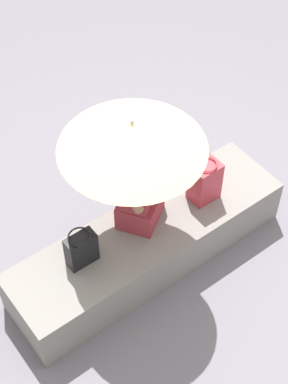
{
  "coord_description": "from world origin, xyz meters",
  "views": [
    {
      "loc": [
        -1.72,
        -2.23,
        4.04
      ],
      "look_at": [
        0.01,
        0.06,
        0.76
      ],
      "focal_mm": 57.55,
      "sensor_mm": 36.0,
      "label": 1
    }
  ],
  "objects_px": {
    "parasol": "(132,136)",
    "tote_bag_canvas": "(205,181)",
    "handbag_black": "(81,249)",
    "person_seated": "(140,183)"
  },
  "relations": [
    {
      "from": "handbag_black",
      "to": "tote_bag_canvas",
      "type": "bearing_deg",
      "value": -2.97
    },
    {
      "from": "person_seated",
      "to": "tote_bag_canvas",
      "type": "distance_m",
      "value": 0.57
    },
    {
      "from": "person_seated",
      "to": "handbag_black",
      "type": "height_order",
      "value": "person_seated"
    },
    {
      "from": "person_seated",
      "to": "tote_bag_canvas",
      "type": "xyz_separation_m",
      "value": [
        0.52,
        -0.13,
        -0.21
      ]
    },
    {
      "from": "person_seated",
      "to": "parasol",
      "type": "height_order",
      "value": "parasol"
    },
    {
      "from": "parasol",
      "to": "handbag_black",
      "type": "height_order",
      "value": "parasol"
    },
    {
      "from": "parasol",
      "to": "tote_bag_canvas",
      "type": "height_order",
      "value": "parasol"
    },
    {
      "from": "parasol",
      "to": "tote_bag_canvas",
      "type": "bearing_deg",
      "value": -6.71
    },
    {
      "from": "parasol",
      "to": "handbag_black",
      "type": "bearing_deg",
      "value": -178.0
    },
    {
      "from": "person_seated",
      "to": "tote_bag_canvas",
      "type": "bearing_deg",
      "value": -13.98
    }
  ]
}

